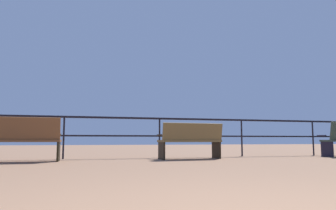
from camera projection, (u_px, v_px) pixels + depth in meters
name	position (u px, v px, depth m)	size (l,w,h in m)	color
pier_railing	(114.00, 127.00, 8.10)	(21.67, 0.05, 1.04)	black
bench_near_left	(23.00, 138.00, 6.67)	(1.51, 0.67, 0.93)	brown
bench_near_right	(191.00, 139.00, 7.68)	(1.55, 0.71, 0.86)	brown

